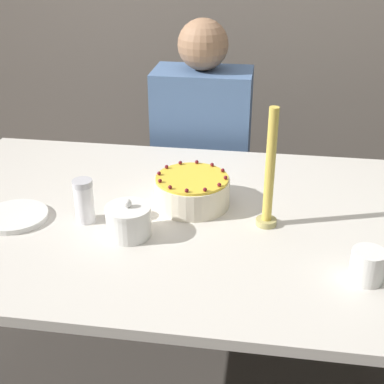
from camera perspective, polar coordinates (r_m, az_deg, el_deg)
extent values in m
cube|color=beige|center=(1.63, -1.05, -2.89)|extent=(1.67, 1.04, 0.03)
cylinder|color=beige|center=(2.42, -17.49, -3.73)|extent=(0.07, 0.07, 0.72)
cylinder|color=#EFE5CC|center=(1.66, 0.00, 0.00)|extent=(0.23, 0.23, 0.09)
cylinder|color=yellow|center=(1.64, 0.00, 1.47)|extent=(0.22, 0.22, 0.01)
sphere|color=maroon|center=(1.62, 3.60, 1.55)|extent=(0.01, 0.01, 0.01)
sphere|color=maroon|center=(1.67, 3.29, 2.33)|extent=(0.01, 0.01, 0.01)
sphere|color=maroon|center=(1.70, 2.16, 2.94)|extent=(0.01, 0.01, 0.01)
sphere|color=maroon|center=(1.72, 0.51, 3.23)|extent=(0.01, 0.01, 0.01)
sphere|color=maroon|center=(1.72, -1.25, 3.15)|extent=(0.01, 0.01, 0.01)
sphere|color=maroon|center=(1.69, -2.73, 2.71)|extent=(0.01, 0.01, 0.01)
sphere|color=maroon|center=(1.65, -3.54, 2.01)|extent=(0.01, 0.01, 0.01)
sphere|color=maroon|center=(1.60, -3.43, 1.21)|extent=(0.01, 0.01, 0.01)
sphere|color=maroon|center=(1.56, -2.36, 0.52)|extent=(0.01, 0.01, 0.01)
sphere|color=maroon|center=(1.54, -0.57, 0.17)|extent=(0.01, 0.01, 0.01)
sphere|color=maroon|center=(1.55, 1.39, 0.27)|extent=(0.01, 0.01, 0.01)
sphere|color=maroon|center=(1.58, 2.93, 0.78)|extent=(0.01, 0.01, 0.01)
cylinder|color=white|center=(1.51, -6.78, -3.32)|extent=(0.13, 0.13, 0.08)
cylinder|color=white|center=(1.48, -6.87, -1.82)|extent=(0.13, 0.13, 0.01)
sphere|color=white|center=(1.48, -6.91, -1.21)|extent=(0.02, 0.02, 0.02)
cylinder|color=white|center=(1.59, -11.41, -1.23)|extent=(0.06, 0.06, 0.11)
cylinder|color=silver|center=(1.56, -11.63, 0.92)|extent=(0.06, 0.06, 0.02)
cylinder|color=white|center=(1.68, -18.36, -2.61)|extent=(0.20, 0.20, 0.01)
cylinder|color=white|center=(1.68, -18.40, -2.37)|extent=(0.20, 0.20, 0.01)
cylinder|color=tan|center=(1.58, 7.92, -3.16)|extent=(0.06, 0.06, 0.02)
cylinder|color=gold|center=(1.50, 8.35, 2.77)|extent=(0.03, 0.03, 0.34)
cylinder|color=white|center=(1.39, 18.20, -7.48)|extent=(0.08, 0.08, 0.08)
cube|color=#2D2D38|center=(2.50, 0.99, -4.86)|extent=(0.34, 0.34, 0.45)
cube|color=#4C6B99|center=(2.28, 1.09, 6.01)|extent=(0.40, 0.24, 0.56)
sphere|color=#9E7556|center=(2.17, 1.18, 15.46)|extent=(0.20, 0.20, 0.20)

